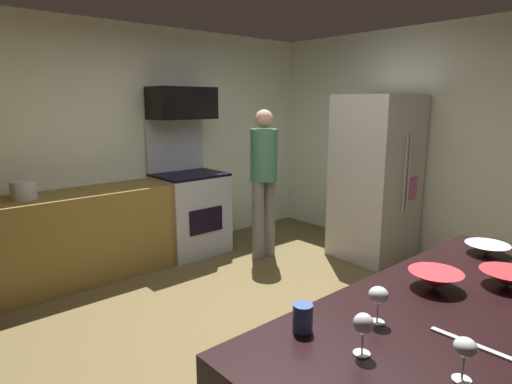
# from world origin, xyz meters

# --- Properties ---
(ground_plane) EXTENTS (5.20, 4.80, 0.02)m
(ground_plane) POSITION_xyz_m (0.00, 0.00, -0.01)
(ground_plane) COLOR brown
(wall_back) EXTENTS (5.20, 0.12, 2.60)m
(wall_back) POSITION_xyz_m (0.00, 2.34, 1.30)
(wall_back) COLOR silver
(wall_back) RESTS_ON ground
(wall_right) EXTENTS (0.12, 4.80, 2.60)m
(wall_right) POSITION_xyz_m (2.54, 0.00, 1.30)
(wall_right) COLOR silver
(wall_right) RESTS_ON ground
(lower_cabinet_run) EXTENTS (2.40, 0.60, 0.90)m
(lower_cabinet_run) POSITION_xyz_m (-0.90, 1.98, 0.45)
(lower_cabinet_run) COLOR olive
(lower_cabinet_run) RESTS_ON ground
(oven_range) EXTENTS (0.76, 0.65, 1.57)m
(oven_range) POSITION_xyz_m (0.49, 1.98, 0.52)
(oven_range) COLOR #ADB2BF
(oven_range) RESTS_ON ground
(microwave) EXTENTS (0.74, 0.38, 0.36)m
(microwave) POSITION_xyz_m (0.49, 2.06, 1.75)
(microwave) COLOR black
(microwave) RESTS_ON oven_range
(refrigerator) EXTENTS (0.82, 0.76, 1.84)m
(refrigerator) POSITION_xyz_m (2.03, 0.47, 0.92)
(refrigerator) COLOR beige
(refrigerator) RESTS_ON ground
(person_cook) EXTENTS (0.31, 0.30, 1.68)m
(person_cook) POSITION_xyz_m (1.02, 1.25, 0.95)
(person_cook) COLOR slate
(person_cook) RESTS_ON ground
(mixing_bowl_large) EXTENTS (0.24, 0.24, 0.06)m
(mixing_bowl_large) POSITION_xyz_m (0.40, -1.36, 0.93)
(mixing_bowl_large) COLOR white
(mixing_bowl_large) RESTS_ON counter_island
(mixing_bowl_small) EXTENTS (0.25, 0.25, 0.08)m
(mixing_bowl_small) POSITION_xyz_m (-0.28, -1.38, 0.94)
(mixing_bowl_small) COLOR red
(mixing_bowl_small) RESTS_ON counter_island
(mixing_bowl_prep) EXTENTS (0.25, 0.25, 0.07)m
(mixing_bowl_prep) POSITION_xyz_m (-0.00, -1.60, 0.94)
(mixing_bowl_prep) COLOR red
(mixing_bowl_prep) RESTS_ON counter_island
(wine_glass_near) EXTENTS (0.07, 0.07, 0.15)m
(wine_glass_near) POSITION_xyz_m (-0.88, -1.77, 1.01)
(wine_glass_near) COLOR silver
(wine_glass_near) RESTS_ON counter_island
(wine_glass_far) EXTENTS (0.08, 0.08, 0.15)m
(wine_glass_far) POSITION_xyz_m (-0.77, -1.39, 1.01)
(wine_glass_far) COLOR silver
(wine_glass_far) RESTS_ON counter_island
(wine_glass_extra) EXTENTS (0.07, 0.07, 0.15)m
(wine_glass_extra) POSITION_xyz_m (-1.00, -1.48, 1.01)
(wine_glass_extra) COLOR silver
(wine_glass_extra) RESTS_ON counter_island
(mug_tea) EXTENTS (0.08, 0.08, 0.11)m
(mug_tea) POSITION_xyz_m (-1.04, -1.24, 0.95)
(mug_tea) COLOR #375191
(mug_tea) RESTS_ON counter_island
(knife_chef) EXTENTS (0.03, 0.30, 0.01)m
(knife_chef) POSITION_xyz_m (-0.65, -1.71, 0.90)
(knife_chef) COLOR #B7BABF
(knife_chef) RESTS_ON counter_island
(stock_pot) EXTENTS (0.22, 0.22, 0.17)m
(stock_pot) POSITION_xyz_m (-1.25, 1.98, 0.99)
(stock_pot) COLOR silver
(stock_pot) RESTS_ON lower_cabinet_run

